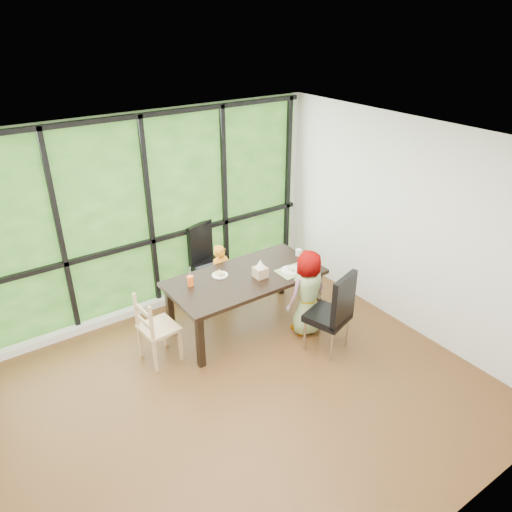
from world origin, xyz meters
name	(u,v)px	position (x,y,z in m)	size (l,w,h in m)	color
ground	(243,391)	(0.00, 0.00, 0.00)	(5.00, 5.00, 0.00)	black
back_wall	(148,215)	(0.00, 2.25, 1.35)	(5.00, 5.00, 0.00)	silver
foliage_backdrop	(149,216)	(0.00, 2.23, 1.35)	(4.80, 0.02, 2.65)	#23491A
window_mullions	(150,217)	(0.00, 2.19, 1.35)	(4.80, 0.06, 2.65)	black
window_sill	(160,302)	(0.00, 2.15, 0.05)	(4.80, 0.12, 0.10)	silver
dining_table	(245,301)	(0.73, 1.04, 0.38)	(1.99, 0.99, 0.75)	black
chair_window_leather	(211,261)	(0.77, 1.99, 0.54)	(0.46, 0.46, 1.08)	black
chair_interior_leather	(328,311)	(1.27, 0.07, 0.54)	(0.46, 0.46, 1.08)	black
chair_end_beech	(159,328)	(-0.50, 1.04, 0.45)	(0.42, 0.40, 0.90)	tan
child_toddler	(222,276)	(0.73, 1.63, 0.47)	(0.34, 0.22, 0.94)	orange
child_older	(308,293)	(1.32, 0.49, 0.57)	(0.56, 0.37, 1.15)	slate
placemat	(293,271)	(1.31, 0.79, 0.75)	(0.41, 0.30, 0.01)	tan
plate_far	(220,275)	(0.47, 1.24, 0.76)	(0.21, 0.21, 0.01)	white
plate_near	(291,270)	(1.29, 0.81, 0.76)	(0.26, 0.26, 0.02)	white
orange_cup	(190,281)	(0.05, 1.23, 0.81)	(0.08, 0.08, 0.13)	orange
green_cup	(310,263)	(1.56, 0.75, 0.82)	(0.09, 0.09, 0.14)	#49D721
white_mug	(299,252)	(1.66, 1.11, 0.79)	(0.09, 0.09, 0.09)	white
tissue_box	(260,272)	(0.88, 0.92, 0.82)	(0.16, 0.16, 0.13)	tan
crepe_rolls_far	(220,273)	(0.47, 1.24, 0.78)	(0.10, 0.12, 0.04)	tan
crepe_rolls_near	(291,269)	(1.29, 0.81, 0.78)	(0.05, 0.12, 0.04)	tan
straw_white	(190,273)	(0.05, 1.23, 0.92)	(0.01, 0.01, 0.20)	white
straw_pink	(310,255)	(1.56, 0.75, 0.93)	(0.01, 0.01, 0.20)	pink
tissue	(260,264)	(0.88, 0.92, 0.94)	(0.12, 0.12, 0.11)	white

